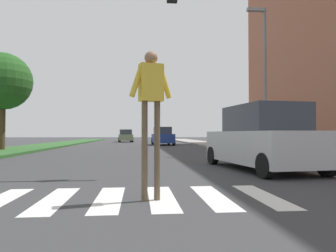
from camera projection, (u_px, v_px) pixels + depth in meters
ground_plane at (132, 147)px, 26.47m from camera, size 140.00×140.00×0.00m
crosswalk at (109, 199)px, 5.33m from camera, size 5.85×2.20×0.01m
median_strip at (36, 147)px, 23.80m from camera, size 3.49×64.00×0.15m
tree_far at (3, 82)px, 19.04m from camera, size 3.45×3.45×5.87m
sidewalk_right at (226, 146)px, 25.20m from camera, size 3.00×64.00×0.15m
street_lamp_right at (263, 66)px, 16.29m from camera, size 1.02×0.24×7.50m
pedestrian_performer at (151, 101)px, 5.24m from camera, size 0.74×0.33×2.49m
suv_crossing at (261, 139)px, 9.66m from camera, size 2.44×4.79×1.97m
sedan_midblock at (163, 137)px, 30.72m from camera, size 2.05×4.55×1.76m
sedan_distant at (126, 136)px, 41.09m from camera, size 2.13×4.15×1.64m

